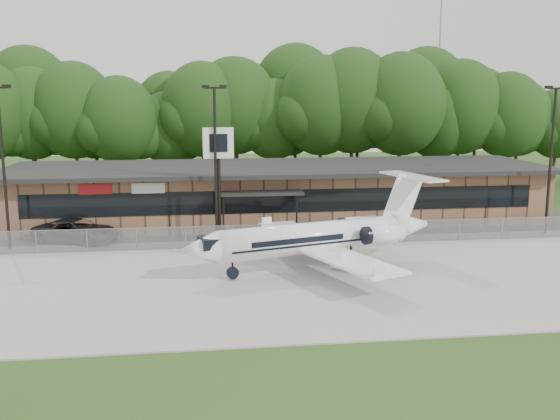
{
  "coord_description": "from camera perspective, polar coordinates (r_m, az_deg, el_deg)",
  "views": [
    {
      "loc": [
        -6.05,
        -23.55,
        9.62
      ],
      "look_at": [
        -1.41,
        12.0,
        2.98
      ],
      "focal_mm": 40.0,
      "sensor_mm": 36.0,
      "label": 1
    }
  ],
  "objects": [
    {
      "name": "ground",
      "position": [
        26.15,
        6.61,
        -11.17
      ],
      "size": [
        160.0,
        160.0,
        0.0
      ],
      "primitive_type": "plane",
      "color": "#2F4518",
      "rests_on": "ground"
    },
    {
      "name": "apron",
      "position": [
        33.52,
        3.3,
        -6.13
      ],
      "size": [
        64.0,
        18.0,
        0.08
      ],
      "primitive_type": "cube",
      "color": "#9E9B93",
      "rests_on": "ground"
    },
    {
      "name": "parking_lot",
      "position": [
        44.52,
        0.55,
        -1.95
      ],
      "size": [
        50.0,
        9.0,
        0.06
      ],
      "primitive_type": "cube",
      "color": "#383835",
      "rests_on": "ground"
    },
    {
      "name": "terminal",
      "position": [
        48.45,
        -0.18,
        1.65
      ],
      "size": [
        41.0,
        11.65,
        4.3
      ],
      "color": "brown",
      "rests_on": "ground"
    },
    {
      "name": "fence",
      "position": [
        40.01,
        1.45,
        -2.28
      ],
      "size": [
        46.0,
        0.04,
        1.52
      ],
      "color": "gray",
      "rests_on": "ground"
    },
    {
      "name": "treeline",
      "position": [
        65.86,
        -2.19,
        8.64
      ],
      "size": [
        72.0,
        12.0,
        15.0
      ],
      "primitive_type": null,
      "color": "#213A12",
      "rests_on": "ground"
    },
    {
      "name": "radio_mast",
      "position": [
        76.91,
        14.29,
        12.32
      ],
      "size": [
        0.2,
        0.2,
        25.0
      ],
      "primitive_type": "cylinder",
      "color": "gray",
      "rests_on": "ground"
    },
    {
      "name": "light_pole_left",
      "position": [
        41.95,
        -24.03,
        4.6
      ],
      "size": [
        1.55,
        0.3,
        10.23
      ],
      "color": "black",
      "rests_on": "ground"
    },
    {
      "name": "light_pole_mid",
      "position": [
        40.23,
        -5.93,
        5.24
      ],
      "size": [
        1.55,
        0.3,
        10.23
      ],
      "color": "black",
      "rests_on": "ground"
    },
    {
      "name": "light_pole_right",
      "position": [
        46.86,
        23.57,
        5.16
      ],
      "size": [
        1.55,
        0.3,
        10.23
      ],
      "color": "black",
      "rests_on": "ground"
    },
    {
      "name": "business_jet",
      "position": [
        34.44,
        3.56,
        -2.59
      ],
      "size": [
        15.16,
        13.61,
        5.14
      ],
      "rotation": [
        0.0,
        0.0,
        0.29
      ],
      "color": "white",
      "rests_on": "ground"
    },
    {
      "name": "suv",
      "position": [
        43.19,
        -18.1,
        -1.83
      ],
      "size": [
        6.26,
        4.63,
        1.58
      ],
      "primitive_type": "imported",
      "rotation": [
        0.0,
        0.0,
        1.17
      ],
      "color": "#2D2D30",
      "rests_on": "ground"
    },
    {
      "name": "pole_sign",
      "position": [
        40.55,
        -5.64,
        5.01
      ],
      "size": [
        1.99,
        0.31,
        7.56
      ],
      "rotation": [
        0.0,
        0.0,
        0.04
      ],
      "color": "black",
      "rests_on": "ground"
    }
  ]
}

